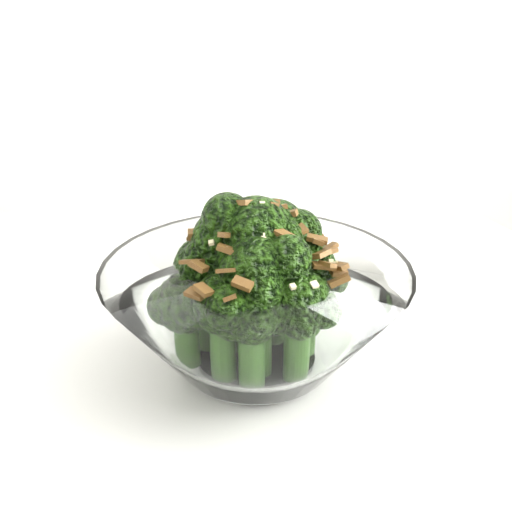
{
  "coord_description": "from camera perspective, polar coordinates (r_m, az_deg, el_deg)",
  "views": [
    {
      "loc": [
        0.07,
        -0.31,
        1.06
      ],
      "look_at": [
        0.11,
        0.14,
        0.84
      ],
      "focal_mm": 50.0,
      "sensor_mm": 36.0,
      "label": 1
    }
  ],
  "objects": [
    {
      "name": "broccoli_dish",
      "position": [
        0.52,
        -0.04,
        -3.94
      ],
      "size": [
        0.22,
        0.22,
        0.14
      ],
      "color": "white",
      "rests_on": "table"
    }
  ]
}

